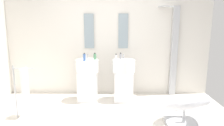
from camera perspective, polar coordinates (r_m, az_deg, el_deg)
The scene contains 12 objects.
rear_partition at distance 4.73m, azimuth -1.64°, elevation 6.76°, with size 4.80×0.10×2.60m, color silver.
pedestal_sink_left at distance 4.40m, azimuth -6.99°, elevation -4.39°, with size 0.48×0.48×1.00m.
pedestal_sink_right at distance 4.37m, azimuth 3.30°, elevation -4.46°, with size 0.48×0.48×1.00m.
vanity_mirror_left at distance 4.68m, azimuth -6.56°, elevation 9.00°, with size 0.22×0.03×0.78m, color #8C9EA8.
vanity_mirror_right at distance 4.65m, azimuth 3.21°, elevation 9.04°, with size 0.22×0.03×0.78m, color #8C9EA8.
shower_column at distance 4.82m, azimuth 17.11°, elevation 3.72°, with size 0.49×0.24×2.05m.
lounge_chair at distance 3.53m, azimuth 19.94°, elevation -11.38°, with size 1.04×1.04×0.65m.
towel_rack at distance 3.86m, azimuth -23.96°, elevation -5.37°, with size 0.37×0.22×0.95m.
soap_bottle_blue at distance 4.16m, azimuth -7.86°, elevation 1.60°, with size 0.05×0.05×0.17m.
soap_bottle_white at distance 4.28m, azimuth 1.16°, elevation 1.69°, with size 0.05×0.05×0.13m.
soap_bottle_green at distance 4.32m, azimuth -4.88°, elevation 1.87°, with size 0.06×0.06×0.15m.
soap_bottle_grey at distance 4.39m, azimuth 2.46°, elevation 1.99°, with size 0.06×0.06×0.14m.
Camera 1 is at (0.20, -3.06, 1.66)m, focal length 32.16 mm.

